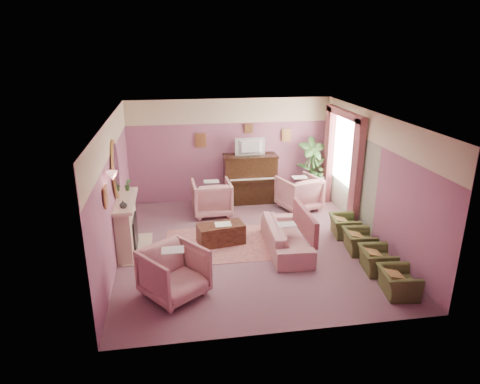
{
  "coord_description": "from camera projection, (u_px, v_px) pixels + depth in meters",
  "views": [
    {
      "loc": [
        -1.53,
        -8.29,
        4.2
      ],
      "look_at": [
        -0.14,
        0.4,
        1.11
      ],
      "focal_mm": 32.0,
      "sensor_mm": 36.0,
      "label": 1
    }
  ],
  "objects": [
    {
      "name": "table_paper",
      "position": [
        223.0,
        224.0,
        9.3
      ],
      "size": [
        0.35,
        0.28,
        0.01
      ],
      "primitive_type": "cube",
      "color": "white",
      "rests_on": "coffee_table"
    },
    {
      "name": "print_left_wall",
      "position": [
        106.0,
        197.0,
        7.25
      ],
      "size": [
        0.03,
        0.28,
        0.36
      ],
      "primitive_type": "cube",
      "color": "tan",
      "rests_on": "wall_left"
    },
    {
      "name": "mantel_plant",
      "position": [
        128.0,
        185.0,
        9.23
      ],
      "size": [
        0.16,
        0.16,
        0.28
      ],
      "primitive_type": "imported",
      "color": "#37652D",
      "rests_on": "mantel_shelf"
    },
    {
      "name": "sofa",
      "position": [
        286.0,
        232.0,
        9.05
      ],
      "size": [
        0.67,
        2.0,
        0.81
      ],
      "primitive_type": "imported",
      "color": "#CE9190",
      "rests_on": "floor"
    },
    {
      "name": "print_back_mid",
      "position": [
        249.0,
        128.0,
        11.51
      ],
      "size": [
        0.22,
        0.03,
        0.26
      ],
      "primitive_type": "cube",
      "color": "tan",
      "rests_on": "wall_back"
    },
    {
      "name": "wall_front",
      "position": [
        287.0,
        250.0,
        6.08
      ],
      "size": [
        5.5,
        0.02,
        2.8
      ],
      "primitive_type": "cube",
      "color": "#825074",
      "rests_on": "floor"
    },
    {
      "name": "floor",
      "position": [
        249.0,
        245.0,
        9.34
      ],
      "size": [
        5.5,
        6.0,
        0.01
      ],
      "primitive_type": "cube",
      "color": "#835967",
      "rests_on": "ground"
    },
    {
      "name": "coffee_table",
      "position": [
        221.0,
        234.0,
        9.37
      ],
      "size": [
        1.07,
        0.67,
        0.45
      ],
      "primitive_type": "cube",
      "rotation": [
        0.0,
        0.0,
        0.18
      ],
      "color": "#442417",
      "rests_on": "floor"
    },
    {
      "name": "side_plant_small",
      "position": [
        321.0,
        172.0,
        11.65
      ],
      "size": [
        0.16,
        0.16,
        0.28
      ],
      "primitive_type": "imported",
      "color": "#37652D",
      "rests_on": "side_table"
    },
    {
      "name": "piano_keyshelf",
      "position": [
        252.0,
        181.0,
        11.35
      ],
      "size": [
        1.3,
        0.12,
        0.06
      ],
      "primitive_type": "cube",
      "color": "black",
      "rests_on": "piano"
    },
    {
      "name": "hearth",
      "position": [
        138.0,
        249.0,
        9.17
      ],
      "size": [
        0.55,
        1.5,
        0.02
      ],
      "primitive_type": "cube",
      "color": "beige",
      "rests_on": "floor"
    },
    {
      "name": "side_plant_big",
      "position": [
        315.0,
        170.0,
        11.72
      ],
      "size": [
        0.3,
        0.3,
        0.34
      ],
      "primitive_type": "imported",
      "color": "#37652D",
      "rests_on": "side_table"
    },
    {
      "name": "piano",
      "position": [
        250.0,
        179.0,
        11.7
      ],
      "size": [
        1.4,
        0.6,
        1.3
      ],
      "primitive_type": "cube",
      "color": "black",
      "rests_on": "floor"
    },
    {
      "name": "stripe_panel",
      "position": [
        349.0,
        175.0,
        10.6
      ],
      "size": [
        0.01,
        3.0,
        2.15
      ],
      "primitive_type": "cube",
      "color": "#9FA990",
      "rests_on": "wall_right"
    },
    {
      "name": "floral_armchair_right",
      "position": [
        299.0,
        191.0,
        11.23
      ],
      "size": [
        0.95,
        0.95,
        0.99
      ],
      "primitive_type": "imported",
      "color": "#CE9190",
      "rests_on": "floor"
    },
    {
      "name": "piano_top",
      "position": [
        250.0,
        156.0,
        11.48
      ],
      "size": [
        1.45,
        0.65,
        0.04
      ],
      "primitive_type": "cube",
      "color": "black",
      "rests_on": "piano"
    },
    {
      "name": "olive_chair_a",
      "position": [
        398.0,
        278.0,
        7.46
      ],
      "size": [
        0.49,
        0.7,
        0.61
      ],
      "primitive_type": "imported",
      "color": "#4E592C",
      "rests_on": "floor"
    },
    {
      "name": "pelmet",
      "position": [
        345.0,
        114.0,
        10.33
      ],
      "size": [
        0.16,
        2.2,
        0.16
      ],
      "primitive_type": "cube",
      "color": "#8E484F",
      "rests_on": "wall_right"
    },
    {
      "name": "mirror_glass",
      "position": [
        117.0,
        169.0,
        8.53
      ],
      "size": [
        0.01,
        0.6,
        1.06
      ],
      "primitive_type": "ellipsoid",
      "color": "silver",
      "rests_on": "wall_left"
    },
    {
      "name": "wall_back",
      "position": [
        230.0,
        150.0,
        11.67
      ],
      "size": [
        5.5,
        0.02,
        2.8
      ],
      "primitive_type": "cube",
      "color": "#825074",
      "rests_on": "floor"
    },
    {
      "name": "palm_plant",
      "position": [
        312.0,
        163.0,
        11.71
      ],
      "size": [
        0.76,
        0.76,
        1.44
      ],
      "primitive_type": "imported",
      "color": "#37652D",
      "rests_on": "palm_pot"
    },
    {
      "name": "print_back_right",
      "position": [
        286.0,
        135.0,
        11.74
      ],
      "size": [
        0.26,
        0.03,
        0.34
      ],
      "primitive_type": "cube",
      "color": "tan",
      "rests_on": "wall_back"
    },
    {
      "name": "television",
      "position": [
        251.0,
        146.0,
        11.34
      ],
      "size": [
        0.8,
        0.12,
        0.48
      ],
      "primitive_type": "imported",
      "color": "black",
      "rests_on": "piano"
    },
    {
      "name": "wall_right",
      "position": [
        374.0,
        178.0,
        9.29
      ],
      "size": [
        0.02,
        6.0,
        2.8
      ],
      "primitive_type": "cube",
      "color": "#825074",
      "rests_on": "floor"
    },
    {
      "name": "fire_ember",
      "position": [
        135.0,
        240.0,
        9.09
      ],
      "size": [
        0.06,
        0.54,
        0.1
      ],
      "primitive_type": "cube",
      "color": "#EA5526",
      "rests_on": "floor"
    },
    {
      "name": "mantel_shelf",
      "position": [
        126.0,
        201.0,
        8.78
      ],
      "size": [
        0.4,
        1.55,
        0.07
      ],
      "primitive_type": "cube",
      "color": "beige",
      "rests_on": "fireplace_surround"
    },
    {
      "name": "floral_armchair_front",
      "position": [
        174.0,
        270.0,
        7.35
      ],
      "size": [
        0.95,
        0.95,
        0.99
      ],
      "primitive_type": "imported",
      "color": "#CE9190",
      "rests_on": "floor"
    },
    {
      "name": "palm_pot",
      "position": [
        310.0,
        194.0,
        12.0
      ],
      "size": [
        0.34,
        0.34,
        0.34
      ],
      "primitive_type": "cylinder",
      "color": "brown",
      "rests_on": "floor"
    },
    {
      "name": "side_table",
      "position": [
        314.0,
        188.0,
        11.89
      ],
      "size": [
        0.52,
        0.52,
        0.7
      ],
      "primitive_type": "cylinder",
      "color": "silver",
      "rests_on": "floor"
    },
    {
      "name": "print_back_left",
      "position": [
        201.0,
        140.0,
        11.41
      ],
      "size": [
        0.3,
        0.03,
        0.38
      ],
      "primitive_type": "cube",
      "color": "tan",
      "rests_on": "wall_back"
    },
    {
      "name": "curtain_right",
      "position": [
        328.0,
        155.0,
        11.6
      ],
      "size": [
        0.16,
        0.34,
        2.6
      ],
      "primitive_type": "cube",
      "color": "#8E484F",
      "rests_on": "floor"
    },
    {
      "name": "sofa_throw",
      "position": [
        305.0,
        222.0,
        9.05
      ],
      "size": [
        0.1,
        1.51,
        0.56
      ],
      "primitive_type": "cube",
      "color": "#8E484F",
      "rests_on": "sofa"
    },
    {
      "name": "window_blind",
      "position": [
        346.0,
        148.0,
        10.62
      ],
      "size": [
        0.03,
        1.4,
        1.8
      ],
      "primitive_type": "cube",
      "color": "white",
      "rests_on": "wall_right"
    },
    {
      "name": "mantel_vase",
      "position": [
        123.0,
        204.0,
        8.28
      ],
      "size": [
        0.16,
        0.16,
        0.16
      ],
      "primitive_type": "imported",
      "color": "beige",
      "rests_on": "mantel_shelf"
    },
    {
      "name": "ceiling",
      "position": [
        250.0,
        117.0,
        8.41
      ],
      "size": [
        5.5,
        6.0,
        0.01
      ],
      "primitive_type": "cube",
      "color": "white",
      "rests_on": "wall_back"
    },
    {
      "name": "olive_chair_d",
      "position": [
        344.0,
        223.0,
        9.75
      ],
      "size": [
        0.49,
        0.7,
        0.61
      ],
      "primitive_type": "imported",
      "color": "#4E592C",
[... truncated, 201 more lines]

